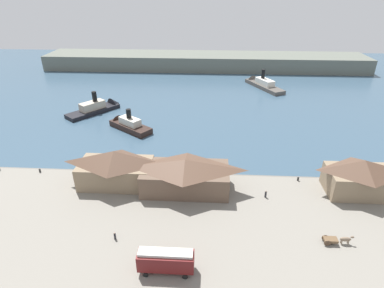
% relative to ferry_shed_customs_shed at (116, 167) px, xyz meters
% --- Properties ---
extents(ground_plane, '(320.00, 320.00, 0.00)m').
position_rel_ferry_shed_customs_shed_xyz_m(ground_plane, '(18.34, 8.93, -5.64)').
color(ground_plane, '#385166').
extents(quay_promenade, '(110.00, 36.00, 1.20)m').
position_rel_ferry_shed_customs_shed_xyz_m(quay_promenade, '(18.34, -13.07, -5.04)').
color(quay_promenade, gray).
rests_on(quay_promenade, ground).
extents(seawall_edge, '(110.00, 0.80, 1.00)m').
position_rel_ferry_shed_customs_shed_xyz_m(seawall_edge, '(18.34, 5.33, -5.14)').
color(seawall_edge, '#666159').
rests_on(seawall_edge, ground).
extents(ferry_shed_customs_shed, '(17.16, 9.12, 8.73)m').
position_rel_ferry_shed_customs_shed_xyz_m(ferry_shed_customs_shed, '(0.00, 0.00, 0.00)').
color(ferry_shed_customs_shed, '#847056').
rests_on(ferry_shed_customs_shed, quay_promenade).
extents(ferry_shed_west_terminal, '(20.10, 10.25, 7.82)m').
position_rel_ferry_shed_customs_shed_xyz_m(ferry_shed_west_terminal, '(16.40, -1.32, -0.47)').
color(ferry_shed_west_terminal, brown).
rests_on(ferry_shed_west_terminal, quay_promenade).
extents(ferry_shed_central_terminal, '(14.55, 9.01, 8.43)m').
position_rel_ferry_shed_customs_shed_xyz_m(ferry_shed_central_terminal, '(55.69, -0.37, -0.15)').
color(ferry_shed_central_terminal, '#847056').
rests_on(ferry_shed_central_terminal, quay_promenade).
extents(street_tram, '(9.19, 2.91, 4.44)m').
position_rel_ferry_shed_customs_shed_xyz_m(street_tram, '(15.06, -24.67, -1.86)').
color(street_tram, maroon).
rests_on(street_tram, quay_promenade).
extents(horse_cart, '(5.40, 1.50, 1.87)m').
position_rel_ferry_shed_customs_shed_xyz_m(horse_cart, '(45.39, -16.73, -3.50)').
color(horse_cart, brown).
rests_on(horse_cart, quay_promenade).
extents(pedestrian_walking_west, '(0.43, 0.43, 1.74)m').
position_rel_ferry_shed_customs_shed_xyz_m(pedestrian_walking_west, '(34.54, -3.51, -3.64)').
color(pedestrian_walking_west, '#232328').
rests_on(pedestrian_walking_west, quay_promenade).
extents(pedestrian_near_east_shed, '(0.40, 0.40, 1.61)m').
position_rel_ferry_shed_customs_shed_xyz_m(pedestrian_near_east_shed, '(4.55, -18.04, -3.70)').
color(pedestrian_near_east_shed, '#232328').
rests_on(pedestrian_near_east_shed, quay_promenade).
extents(mooring_post_east, '(0.44, 0.44, 0.90)m').
position_rel_ferry_shed_customs_shed_xyz_m(mooring_post_east, '(43.44, 3.57, -3.99)').
color(mooring_post_east, black).
rests_on(mooring_post_east, quay_promenade).
extents(mooring_post_center_east, '(0.44, 0.44, 0.90)m').
position_rel_ferry_shed_customs_shed_xyz_m(mooring_post_center_east, '(-20.92, 3.60, -3.99)').
color(mooring_post_center_east, black).
rests_on(mooring_post_center_east, quay_promenade).
extents(ferry_departing_north, '(18.41, 20.82, 10.06)m').
position_rel_ferry_shed_customs_shed_xyz_m(ferry_departing_north, '(-20.66, 49.31, -4.23)').
color(ferry_departing_north, black).
rests_on(ferry_departing_north, ground).
extents(ferry_mid_harbor, '(16.93, 25.61, 10.17)m').
position_rel_ferry_shed_customs_shed_xyz_m(ferry_mid_harbor, '(45.67, 85.04, -4.19)').
color(ferry_mid_harbor, '#514C47').
rests_on(ferry_mid_harbor, ground).
extents(ferry_approaching_west, '(17.14, 14.53, 8.58)m').
position_rel_ferry_shed_customs_shed_xyz_m(ferry_approaching_west, '(-6.10, 33.87, -4.11)').
color(ferry_approaching_west, black).
rests_on(ferry_approaching_west, ground).
extents(far_headland, '(180.00, 24.00, 8.00)m').
position_rel_ferry_shed_customs_shed_xyz_m(far_headland, '(18.34, 118.93, -1.64)').
color(far_headland, '#60665B').
rests_on(far_headland, ground).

